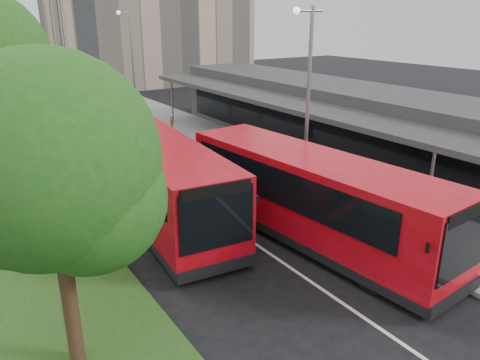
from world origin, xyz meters
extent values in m
plane|color=black|center=(0.00, 0.00, 0.00)|extent=(120.00, 120.00, 0.00)
cube|color=gray|center=(6.00, 20.00, 0.07)|extent=(5.00, 80.00, 0.15)
cube|color=silver|center=(0.00, 15.00, 0.01)|extent=(0.12, 70.00, 0.01)
cube|color=silver|center=(3.30, -2.00, 0.01)|extent=(0.12, 2.00, 0.01)
cube|color=silver|center=(3.30, 4.00, 0.01)|extent=(0.12, 2.00, 0.01)
cube|color=silver|center=(3.30, 10.00, 0.01)|extent=(0.12, 2.00, 0.01)
cube|color=silver|center=(3.30, 16.00, 0.01)|extent=(0.12, 2.00, 0.01)
cube|color=silver|center=(3.30, 22.00, 0.01)|extent=(0.12, 2.00, 0.01)
cube|color=silver|center=(3.30, 28.00, 0.01)|extent=(0.12, 2.00, 0.01)
cube|color=silver|center=(3.30, 34.00, 0.01)|extent=(0.12, 2.00, 0.01)
cube|color=silver|center=(3.30, 40.00, 0.01)|extent=(0.12, 2.00, 0.01)
cube|color=silver|center=(3.30, 46.00, 0.01)|extent=(0.12, 2.00, 0.01)
cube|color=tan|center=(14.00, 42.00, 9.00)|extent=(22.00, 12.00, 18.00)
cube|color=#2D2C2F|center=(11.00, 8.00, 2.00)|extent=(5.00, 26.00, 4.00)
cube|color=black|center=(8.48, 8.00, 1.60)|extent=(0.06, 24.00, 2.20)
cube|color=#2D2C2F|center=(7.20, 8.00, 3.30)|extent=(2.80, 26.00, 0.25)
cylinder|color=gray|center=(5.90, -3.00, 1.65)|extent=(0.12, 0.12, 3.30)
cylinder|color=gray|center=(5.90, 19.00, 1.65)|extent=(0.12, 0.12, 3.30)
cylinder|color=#382416|center=(-7.00, -3.00, 1.78)|extent=(0.36, 0.36, 3.57)
sphere|color=#1B5316|center=(-7.00, -3.00, 5.03)|extent=(4.54, 4.54, 4.54)
sphere|color=#1B5316|center=(-6.40, -3.40, 4.22)|extent=(3.24, 3.24, 3.24)
sphere|color=#1B5316|center=(-7.50, -2.50, 4.46)|extent=(3.57, 3.57, 3.57)
sphere|color=#1B5316|center=(-6.40, 8.60, 5.15)|extent=(3.97, 3.97, 3.97)
cylinder|color=gray|center=(4.20, 2.00, 4.15)|extent=(0.16, 0.16, 8.00)
cylinder|color=gray|center=(4.00, 2.00, 7.95)|extent=(1.40, 0.10, 0.10)
sphere|color=silver|center=(3.40, 2.00, 7.95)|extent=(0.28, 0.28, 0.28)
cylinder|color=gray|center=(4.20, 22.00, 4.15)|extent=(0.16, 0.16, 8.00)
cylinder|color=gray|center=(4.00, 22.00, 7.95)|extent=(1.40, 0.10, 0.10)
sphere|color=silver|center=(3.40, 22.00, 7.95)|extent=(0.28, 0.28, 0.28)
cube|color=red|center=(1.92, -1.06, 1.77)|extent=(3.55, 11.26, 2.80)
cube|color=black|center=(1.92, -1.06, 0.40)|extent=(3.57, 11.28, 0.32)
cube|color=black|center=(2.38, -6.60, 2.06)|extent=(2.37, 0.25, 1.85)
cube|color=black|center=(1.45, 4.48, 2.22)|extent=(2.32, 0.24, 1.37)
cube|color=black|center=(0.56, -0.86, 2.27)|extent=(0.84, 9.46, 1.27)
cube|color=black|center=(3.23, -0.63, 2.27)|extent=(0.84, 9.46, 1.27)
cube|color=black|center=(2.38, -6.61, 0.42)|extent=(2.63, 0.30, 0.37)
cube|color=black|center=(2.38, -6.61, 2.95)|extent=(2.21, 0.22, 0.37)
cube|color=black|center=(0.89, -6.49, 2.32)|extent=(0.09, 0.09, 0.26)
cylinder|color=black|center=(1.11, -4.73, 0.47)|extent=(0.39, 0.97, 0.95)
cylinder|color=black|center=(3.32, -4.54, 0.47)|extent=(0.39, 0.97, 0.95)
cylinder|color=black|center=(0.51, 2.42, 0.47)|extent=(0.39, 0.97, 0.95)
cylinder|color=black|center=(2.72, 2.61, 0.47)|extent=(0.39, 0.97, 0.95)
cube|color=red|center=(-1.86, 3.92, 1.79)|extent=(3.69, 11.45, 2.84)
cube|color=black|center=(-1.86, 3.92, 0.41)|extent=(3.71, 11.47, 0.32)
cube|color=black|center=(-2.37, -1.70, 2.09)|extent=(2.41, 0.27, 1.88)
cube|color=black|center=(-1.35, 9.54, 2.25)|extent=(2.35, 0.26, 1.39)
cube|color=black|center=(-3.19, 4.37, 2.30)|extent=(0.92, 9.61, 1.29)
cube|color=black|center=(-0.48, 4.12, 2.30)|extent=(0.92, 9.61, 1.29)
cube|color=black|center=(-2.38, -1.71, 0.43)|extent=(2.68, 0.32, 0.38)
cube|color=black|center=(-2.38, -1.71, 3.00)|extent=(2.24, 0.24, 0.38)
cube|color=black|center=(-3.85, -1.33, 2.36)|extent=(0.09, 0.09, 0.27)
cube|color=black|center=(-0.86, -1.60, 2.36)|extent=(0.09, 0.09, 0.27)
cylinder|color=black|center=(-3.31, 0.40, 0.48)|extent=(0.41, 0.99, 0.96)
cylinder|color=black|center=(-1.07, 0.19, 0.48)|extent=(0.41, 0.99, 0.96)
cylinder|color=black|center=(-2.65, 7.65, 0.48)|extent=(0.41, 0.99, 0.96)
cylinder|color=black|center=(-0.41, 7.45, 0.48)|extent=(0.41, 0.99, 0.96)
cylinder|color=#3B2418|center=(5.14, 10.37, 0.62)|extent=(0.69, 0.69, 0.94)
cylinder|color=#D8C20B|center=(4.67, 16.64, 0.66)|extent=(0.19, 0.19, 1.01)
imported|color=#5B0D1A|center=(1.49, 36.94, 0.53)|extent=(1.94, 3.33, 1.07)
imported|color=navy|center=(-0.81, 43.21, 0.61)|extent=(1.82, 3.86, 1.22)
camera|label=1|loc=(-8.69, -12.67, 7.80)|focal=35.00mm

